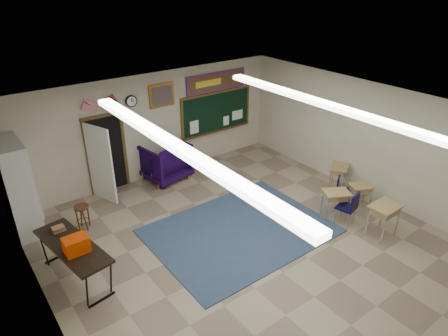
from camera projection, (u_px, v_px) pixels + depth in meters
floor at (256, 252)px, 8.59m from camera, size 9.00×9.00×0.00m
back_wall at (152, 127)px, 11.14m from camera, size 8.00×0.04×3.00m
left_wall at (51, 274)px, 5.78m from camera, size 0.04×9.00×3.00m
right_wall at (378, 144)px, 10.06m from camera, size 0.04×9.00×3.00m
ceiling at (262, 120)px, 7.25m from camera, size 8.00×9.00×0.04m
area_rug at (240, 231)px, 9.27m from camera, size 4.00×3.00×0.02m
fluorescent_strips at (262, 123)px, 7.27m from camera, size 3.86×6.00×0.10m
doorway at (105, 157)px, 10.43m from camera, size 1.10×0.89×2.16m
chalkboard at (217, 113)px, 12.31m from camera, size 2.55×0.14×1.30m
bulletin_board at (216, 81)px, 11.87m from camera, size 2.10×0.05×0.55m
framed_art_print at (162, 95)px, 10.92m from camera, size 0.75×0.05×0.65m
wall_clock at (131, 101)px, 10.44m from camera, size 0.32×0.05×0.32m
wall_flags at (100, 103)px, 9.91m from camera, size 1.16×0.06×0.70m
storage_cabinet at (18, 188)px, 8.86m from camera, size 0.59×1.25×2.20m
wingback_armchair at (165, 161)px, 11.38m from camera, size 1.34×1.37×1.09m
student_chair_reading at (150, 170)px, 11.18m from camera, size 0.56×0.56×0.82m
student_chair_desk_a at (346, 208)px, 9.34m from camera, size 0.53×0.53×0.87m
student_chair_desk_b at (343, 191)px, 10.21m from camera, size 0.50×0.50×0.72m
student_desk_front_left at (335, 203)px, 9.59m from camera, size 0.75×0.69×0.73m
student_desk_front_right at (338, 177)px, 10.84m from camera, size 0.74×0.68×0.71m
student_desk_back_left at (383, 219)px, 8.91m from camera, size 0.68×0.51×0.81m
student_desk_back_right at (360, 195)px, 10.05m from camera, size 0.65×0.58×0.63m
folding_table at (75, 260)px, 7.66m from camera, size 0.96×2.04×1.12m
wooden_stool at (83, 217)px, 9.24m from camera, size 0.34×0.34×0.60m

